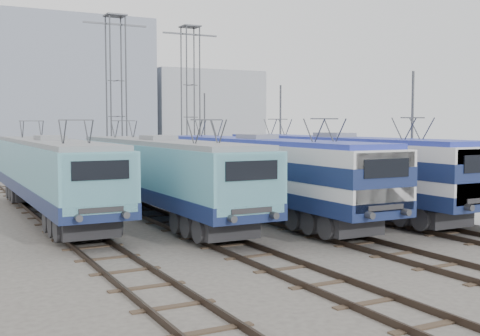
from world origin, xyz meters
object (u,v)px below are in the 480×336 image
Objects in this scene: locomotive_far_left at (52,171)px; locomotive_center_right at (259,168)px; catenary_tower_east at (191,96)px; mast_front at (412,145)px; locomotive_far_right at (336,165)px; mast_rear at (205,136)px; locomotive_center_left at (160,171)px; catenary_tower_west at (116,93)px; mast_mid at (280,139)px.

locomotive_far_left is 9.85m from locomotive_center_right.
catenary_tower_east reaches higher than locomotive_far_left.
catenary_tower_east reaches higher than mast_front.
locomotive_far_left is 14.14m from locomotive_far_right.
locomotive_center_right is 2.65× the size of mast_front.
mast_rear is at bearing 72.66° from locomotive_center_right.
mast_front reaches higher than locomotive_center_left.
mast_rear is (8.60, 4.00, -3.14)m from catenary_tower_west.
locomotive_far_left is 1.52× the size of catenary_tower_east.
mast_front is at bearing -84.55° from catenary_tower_east.
catenary_tower_west reaches higher than mast_front.
locomotive_far_left is 0.99× the size of locomotive_center_right.
locomotive_far_left is 16.00m from mast_mid.
locomotive_center_left is at bearing -117.42° from catenary_tower_east.
mast_front is 24.00m from mast_rear.
locomotive_center_left is at bearing 161.81° from locomotive_center_right.
locomotive_center_left is at bearing 169.57° from locomotive_far_right.
locomotive_center_left is at bearing -119.90° from mast_rear.
locomotive_far_left is at bearing 162.75° from locomotive_far_right.
catenary_tower_east is at bearing 90.77° from locomotive_far_right.
mast_front is (1.85, -3.48, 1.11)m from locomotive_far_right.
mast_front is (8.60, -20.00, -3.14)m from catenary_tower_west.
mast_front reaches higher than locomotive_far_left.
mast_front is 12.00m from mast_mid.
catenary_tower_east is (13.25, 14.33, 4.37)m from locomotive_far_left.
locomotive_far_right is 19.00m from catenary_tower_east.
locomotive_center_left is 12.90m from mast_mid.
mast_rear is (6.35, 20.34, 1.14)m from locomotive_center_right.
mast_mid is at bearing 52.73° from locomotive_center_right.
mast_mid is at bearing -90.00° from mast_rear.
mast_mid reaches higher than locomotive_far_left.
mast_mid is at bearing 32.32° from locomotive_center_left.
mast_rear is at bearing 84.85° from locomotive_far_right.
catenary_tower_east reaches higher than mast_mid.
locomotive_center_left is 9.15m from locomotive_far_right.
locomotive_center_left is 4.74m from locomotive_center_right.
mast_rear is at bearing 24.94° from catenary_tower_west.
catenary_tower_west is at bearing 113.27° from mast_front.
catenary_tower_west is at bearing 112.22° from locomotive_far_right.
mast_mid is (2.10, -10.00, -3.14)m from catenary_tower_east.
catenary_tower_west and catenary_tower_east have the same top height.
mast_mid is (1.85, 8.52, 1.11)m from locomotive_far_right.
catenary_tower_east is at bearing -136.40° from mast_rear.
mast_rear is (15.35, 16.33, 1.22)m from locomotive_far_left.
catenary_tower_west is 1.71× the size of mast_rear.
mast_front reaches higher than locomotive_far_right.
locomotive_far_right is 1.56× the size of catenary_tower_west.
locomotive_far_left is 22.45m from mast_rear.
catenary_tower_west is at bearing 97.84° from locomotive_center_right.
mast_rear reaches higher than locomotive_far_right.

